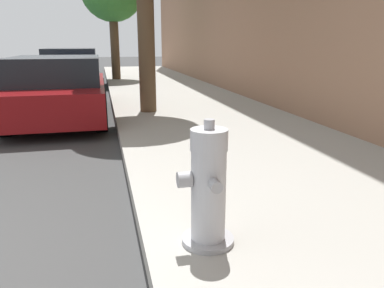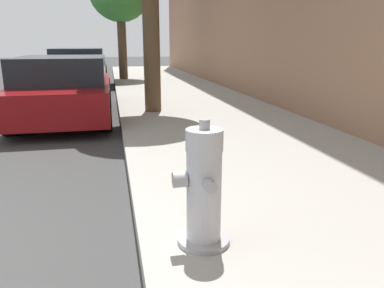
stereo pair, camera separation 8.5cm
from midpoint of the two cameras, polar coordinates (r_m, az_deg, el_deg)
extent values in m
cube|color=#99968E|center=(3.09, 25.29, -13.17)|extent=(3.30, 40.00, 0.15)
cylinder|color=#97979C|center=(2.63, 1.47, -14.33)|extent=(0.36, 0.36, 0.04)
cylinder|color=#B2B2B7|center=(2.49, 1.52, -7.79)|extent=(0.23, 0.23, 0.62)
cylinder|color=#B2B2B7|center=(2.37, 1.59, 0.65)|extent=(0.24, 0.24, 0.14)
cylinder|color=#97979C|center=(2.34, 1.60, 3.03)|extent=(0.07, 0.07, 0.06)
cylinder|color=#97979C|center=(2.31, 2.54, -6.41)|extent=(0.08, 0.08, 0.08)
cylinder|color=#97979C|center=(2.58, 0.66, -3.98)|extent=(0.08, 0.08, 0.08)
cylinder|color=#97979C|center=(2.41, -2.17, -5.43)|extent=(0.09, 0.10, 0.10)
cube|color=maroon|center=(7.82, -19.78, 6.91)|extent=(1.69, 4.03, 0.55)
cube|color=black|center=(7.61, -20.25, 10.58)|extent=(1.56, 2.22, 0.48)
cylinder|color=black|center=(9.17, -23.74, 6.85)|extent=(0.20, 0.68, 0.68)
cylinder|color=black|center=(9.02, -14.05, 7.56)|extent=(0.20, 0.68, 0.68)
cylinder|color=black|center=(6.75, -27.21, 3.89)|extent=(0.20, 0.68, 0.68)
cylinder|color=black|center=(6.55, -14.06, 4.83)|extent=(0.20, 0.68, 0.68)
cube|color=navy|center=(13.17, -17.96, 10.14)|extent=(1.71, 3.84, 0.59)
cube|color=black|center=(12.98, -18.21, 12.52)|extent=(1.58, 2.11, 0.52)
cylinder|color=black|center=(14.43, -20.71, 9.71)|extent=(0.20, 0.67, 0.67)
cylinder|color=black|center=(14.33, -14.46, 10.16)|extent=(0.20, 0.67, 0.67)
cylinder|color=black|center=(12.08, -21.99, 8.70)|extent=(0.20, 0.67, 0.67)
cylinder|color=black|center=(11.96, -14.54, 9.25)|extent=(0.20, 0.67, 0.67)
cylinder|color=brown|center=(7.42, -7.39, 17.50)|extent=(0.32, 0.32, 3.26)
cylinder|color=brown|center=(14.49, -11.84, 14.45)|extent=(0.32, 0.32, 2.42)
camera|label=1|loc=(0.04, -90.67, -0.18)|focal=35.00mm
camera|label=2|loc=(0.04, 89.33, 0.18)|focal=35.00mm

